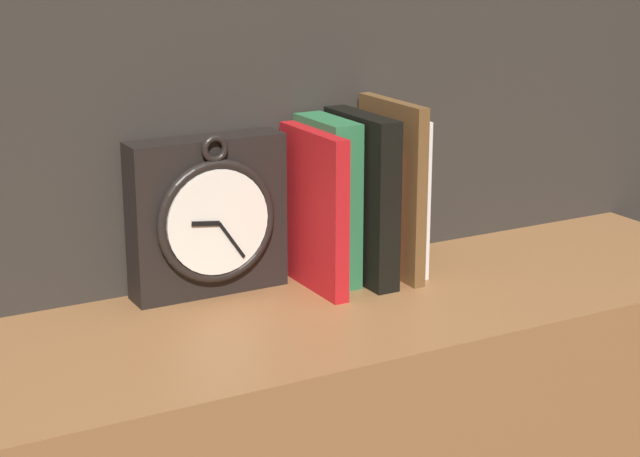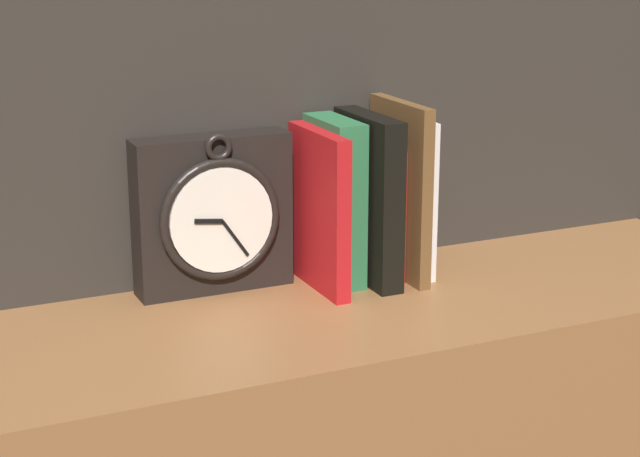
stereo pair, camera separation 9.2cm
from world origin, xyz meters
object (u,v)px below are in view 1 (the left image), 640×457
object	(u,v)px
book_slot1_green	(328,201)
book_slot2_black	(361,198)
clock	(209,217)
book_slot4_brown	(391,188)
book_slot5_white	(399,193)
book_slot0_red	(314,210)
book_slot3_red	(371,208)

from	to	relation	value
book_slot1_green	book_slot2_black	xyz separation A→B (m)	(0.04, -0.02, 0.00)
clock	book_slot4_brown	distance (m)	0.26
book_slot1_green	book_slot5_white	xyz separation A→B (m)	(0.11, -0.00, -0.00)
book_slot0_red	book_slot3_red	distance (m)	0.10
book_slot0_red	book_slot3_red	world-z (taller)	book_slot0_red
book_slot1_green	book_slot4_brown	world-z (taller)	book_slot4_brown
book_slot5_white	book_slot3_red	bearing A→B (deg)	171.20
book_slot2_black	clock	bearing A→B (deg)	167.88
clock	book_slot0_red	xyz separation A→B (m)	(0.13, -0.05, 0.00)
book_slot0_red	book_slot5_white	size ratio (longest dim) A/B	0.98
book_slot2_black	book_slot3_red	distance (m)	0.04
clock	book_slot2_black	bearing A→B (deg)	-12.12
book_slot1_green	book_slot5_white	distance (m)	0.11
book_slot3_red	book_slot5_white	bearing A→B (deg)	-8.80
clock	book_slot4_brown	xyz separation A→B (m)	(0.25, -0.04, 0.02)
book_slot1_green	book_slot2_black	size ratio (longest dim) A/B	0.98
book_slot3_red	book_slot4_brown	distance (m)	0.04
book_slot3_red	book_slot4_brown	xyz separation A→B (m)	(0.02, -0.02, 0.03)
clock	book_slot0_red	size ratio (longest dim) A/B	1.02
book_slot3_red	book_slot0_red	bearing A→B (deg)	-169.00
clock	book_slot1_green	size ratio (longest dim) A/B	0.97
book_slot0_red	clock	bearing A→B (deg)	160.61
book_slot2_black	book_slot5_white	world-z (taller)	book_slot2_black
book_slot4_brown	book_slot1_green	bearing A→B (deg)	169.53
book_slot1_green	book_slot0_red	bearing A→B (deg)	-149.90
clock	book_slot3_red	world-z (taller)	clock
clock	book_slot5_white	distance (m)	0.27
book_slot1_green	book_slot5_white	bearing A→B (deg)	-2.49
book_slot1_green	book_slot3_red	size ratio (longest dim) A/B	1.22
clock	book_slot1_green	world-z (taller)	book_slot1_green
book_slot1_green	book_slot3_red	bearing A→B (deg)	1.24
book_slot3_red	book_slot5_white	xyz separation A→B (m)	(0.04, -0.01, 0.02)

